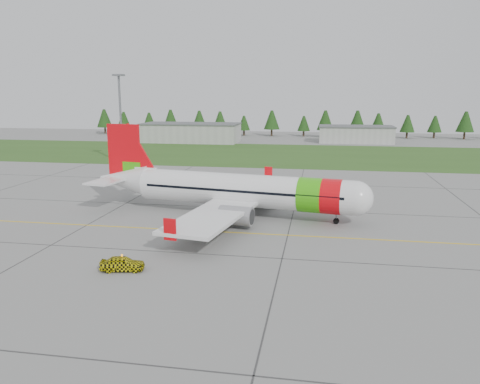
# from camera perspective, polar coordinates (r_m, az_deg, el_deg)

# --- Properties ---
(ground) EXTENTS (320.00, 320.00, 0.00)m
(ground) POSITION_cam_1_polar(r_m,az_deg,el_deg) (48.78, -6.74, -7.40)
(ground) COLOR gray
(ground) RESTS_ON ground
(aircraft) EXTENTS (38.91, 36.29, 11.85)m
(aircraft) POSITION_cam_1_polar(r_m,az_deg,el_deg) (62.45, -0.36, 0.22)
(aircraft) COLOR white
(aircraft) RESTS_ON ground
(follow_me_car) EXTENTS (1.67, 1.87, 4.06)m
(follow_me_car) POSITION_cam_1_polar(r_m,az_deg,el_deg) (44.54, -14.24, -6.83)
(follow_me_car) COLOR #FFF40E
(follow_me_car) RESTS_ON ground
(service_van) EXTENTS (1.74, 1.70, 3.97)m
(service_van) POSITION_cam_1_polar(r_m,az_deg,el_deg) (101.11, -13.16, 3.57)
(service_van) COLOR silver
(service_van) RESTS_ON ground
(grass_strip) EXTENTS (320.00, 50.00, 0.03)m
(grass_strip) POSITION_cam_1_polar(r_m,az_deg,el_deg) (127.81, 3.70, 4.64)
(grass_strip) COLOR #30561E
(grass_strip) RESTS_ON ground
(taxi_guideline) EXTENTS (120.00, 0.25, 0.02)m
(taxi_guideline) POSITION_cam_1_polar(r_m,az_deg,el_deg) (56.12, -4.43, -4.75)
(taxi_guideline) COLOR gold
(taxi_guideline) RESTS_ON ground
(hangar_west) EXTENTS (32.00, 14.00, 6.00)m
(hangar_west) POSITION_cam_1_polar(r_m,az_deg,el_deg) (160.61, -5.97, 7.15)
(hangar_west) COLOR #A8A8A3
(hangar_west) RESTS_ON ground
(hangar_east) EXTENTS (24.00, 12.00, 5.20)m
(hangar_east) POSITION_cam_1_polar(r_m,az_deg,el_deg) (163.07, 13.93, 6.80)
(hangar_east) COLOR #A8A8A3
(hangar_east) RESTS_ON ground
(floodlight_mast) EXTENTS (0.50, 0.50, 20.00)m
(floodlight_mast) POSITION_cam_1_polar(r_m,az_deg,el_deg) (111.88, -14.32, 8.41)
(floodlight_mast) COLOR slate
(floodlight_mast) RESTS_ON ground
(treeline) EXTENTS (160.00, 8.00, 10.00)m
(treeline) POSITION_cam_1_polar(r_m,az_deg,el_deg) (182.92, 5.62, 8.35)
(treeline) COLOR #1C3F14
(treeline) RESTS_ON ground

